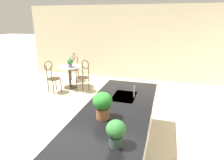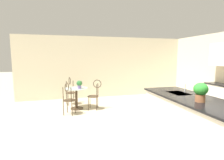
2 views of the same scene
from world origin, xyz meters
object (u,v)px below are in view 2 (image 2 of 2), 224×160
chair_by_island (68,97)px  potted_plant_on_table (79,84)px  bistro_table (77,96)px  chair_near_window (70,90)px  potted_plant_counter_near (201,91)px  chair_toward_desk (95,93)px

chair_by_island → potted_plant_on_table: (-0.49, 0.38, 0.32)m
bistro_table → potted_plant_on_table: potted_plant_on_table is taller
chair_near_window → chair_by_island: same height
chair_near_window → potted_plant_counter_near: potted_plant_counter_near is taller
potted_plant_on_table → bistro_table: bearing=-135.4°
chair_by_island → potted_plant_counter_near: 3.69m
chair_toward_desk → potted_plant_counter_near: 3.46m
bistro_table → potted_plant_on_table: (0.10, 0.10, 0.45)m
chair_near_window → chair_by_island: size_ratio=1.00×
chair_toward_desk → bistro_table: bearing=-110.4°
bistro_table → potted_plant_counter_near: bearing=34.9°
chair_toward_desk → potted_plant_on_table: bearing=-103.8°
chair_near_window → bistro_table: bearing=15.6°
potted_plant_on_table → potted_plant_counter_near: 3.79m
chair_toward_desk → potted_plant_counter_near: (2.99, 1.64, 0.57)m
chair_by_island → potted_plant_counter_near: size_ratio=2.69×
potted_plant_on_table → chair_toward_desk: bearing=76.2°
chair_toward_desk → potted_plant_on_table: size_ratio=3.83×
bistro_table → chair_by_island: (0.59, -0.28, 0.13)m
bistro_table → potted_plant_on_table: bearing=44.6°
chair_near_window → potted_plant_counter_near: bearing=32.0°
bistro_table → chair_near_window: size_ratio=0.77×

